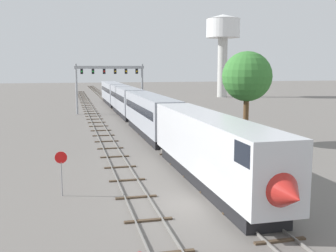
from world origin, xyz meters
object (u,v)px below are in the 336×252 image
signal_gantry (110,77)px  trackside_tree_left (247,77)px  water_tower (223,33)px  passenger_train (135,105)px  stop_sign (61,167)px

signal_gantry → trackside_tree_left: (10.86, -32.91, 0.73)m
water_tower → trackside_tree_left: (-23.22, -66.53, -10.07)m
passenger_train → stop_sign: size_ratio=29.61×
signal_gantry → water_tower: (34.08, 33.62, 10.80)m
stop_sign → signal_gantry: bearing=80.5°
passenger_train → signal_gantry: size_ratio=7.05×
passenger_train → stop_sign: (-10.00, -32.72, -0.73)m
signal_gantry → stop_sign: bearing=-99.5°
signal_gantry → trackside_tree_left: size_ratio=1.24×
passenger_train → signal_gantry: (-2.25, 13.54, 3.80)m
passenger_train → trackside_tree_left: trackside_tree_left is taller
signal_gantry → water_tower: bearing=44.6°
passenger_train → water_tower: bearing=56.0°
water_tower → stop_sign: 91.46m
signal_gantry → stop_sign: 47.12m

